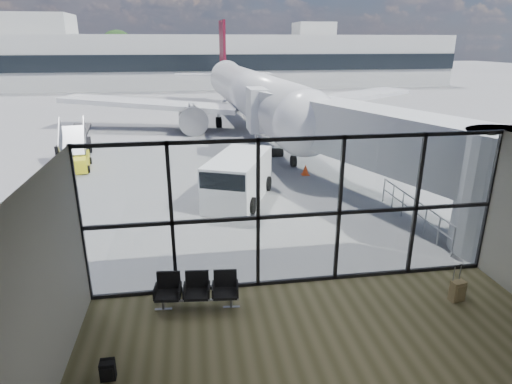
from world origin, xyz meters
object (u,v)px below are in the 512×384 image
object	(u,v)px
backpack	(108,371)
mobile_stairs	(74,160)
seating_row	(197,288)
belt_loader	(75,147)
airliner	(248,92)
suitcase	(458,291)
service_van	(238,178)

from	to	relation	value
backpack	mobile_stairs	world-z (taller)	mobile_stairs
seating_row	belt_loader	size ratio (longest dim) A/B	0.59
airliner	mobile_stairs	distance (m)	17.30
suitcase	mobile_stairs	size ratio (longest dim) A/B	0.32
backpack	service_van	distance (m)	11.43
seating_row	suitcase	bearing A→B (deg)	-1.34
suitcase	service_van	xyz separation A→B (m)	(-5.16, 9.07, 0.73)
airliner	belt_loader	bearing A→B (deg)	-145.89
mobile_stairs	backpack	bearing A→B (deg)	-83.13
seating_row	airliner	world-z (taller)	airliner
suitcase	mobile_stairs	world-z (taller)	mobile_stairs
mobile_stairs	airliner	bearing A→B (deg)	38.41
suitcase	service_van	size ratio (longest dim) A/B	0.21
suitcase	airliner	bearing A→B (deg)	82.59
airliner	belt_loader	xyz separation A→B (m)	(-12.44, -9.46, -2.27)
seating_row	mobile_stairs	xyz separation A→B (m)	(-6.62, 14.77, -0.03)
backpack	suitcase	bearing A→B (deg)	9.43
airliner	mobile_stairs	world-z (taller)	airliner
seating_row	service_van	bearing A→B (deg)	81.53
seating_row	airliner	size ratio (longest dim) A/B	0.06
service_van	seating_row	bearing A→B (deg)	-81.28
airliner	service_van	distance (m)	19.38
suitcase	mobile_stairs	distance (m)	20.90
mobile_stairs	service_van	bearing A→B (deg)	-45.39
seating_row	suitcase	distance (m)	7.28
seating_row	service_van	size ratio (longest dim) A/B	0.44
airliner	suitcase	bearing A→B (deg)	-88.92
belt_loader	suitcase	bearing A→B (deg)	-48.33
service_van	mobile_stairs	world-z (taller)	mobile_stairs
suitcase	service_van	bearing A→B (deg)	108.03
seating_row	backpack	xyz separation A→B (m)	(-1.98, -2.47, -0.32)
backpack	mobile_stairs	bearing A→B (deg)	104.70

